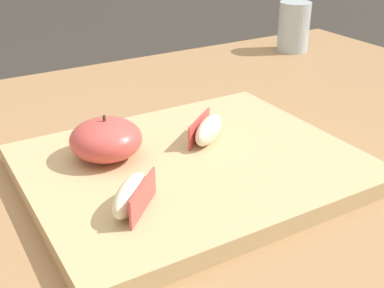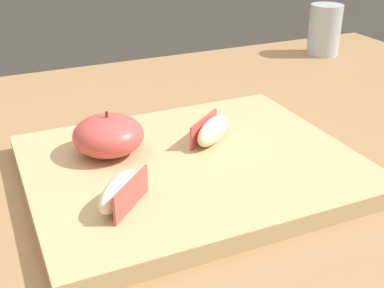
% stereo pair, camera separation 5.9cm
% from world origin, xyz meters
% --- Properties ---
extents(dining_table, '(1.46, 0.84, 0.75)m').
position_xyz_m(dining_table, '(0.00, 0.00, 0.66)').
color(dining_table, '#9E754C').
rests_on(dining_table, ground_plane).
extents(cutting_board, '(0.39, 0.31, 0.02)m').
position_xyz_m(cutting_board, '(0.06, -0.07, 0.77)').
color(cutting_board, tan).
rests_on(cutting_board, dining_table).
extents(apple_half_skin_up, '(0.09, 0.09, 0.05)m').
position_xyz_m(apple_half_skin_up, '(-0.02, -0.01, 0.80)').
color(apple_half_skin_up, '#D14C47').
rests_on(apple_half_skin_up, cutting_board).
extents(apple_wedge_front, '(0.07, 0.06, 0.03)m').
position_xyz_m(apple_wedge_front, '(0.11, -0.04, 0.79)').
color(apple_wedge_front, beige).
rests_on(apple_wedge_front, cutting_board).
extents(apple_wedge_near_knife, '(0.07, 0.07, 0.03)m').
position_xyz_m(apple_wedge_near_knife, '(-0.04, -0.13, 0.79)').
color(apple_wedge_near_knife, beige).
rests_on(apple_wedge_near_knife, cutting_board).
extents(drinking_glass_water, '(0.07, 0.07, 0.10)m').
position_xyz_m(drinking_glass_water, '(0.54, 0.30, 0.81)').
color(drinking_glass_water, silver).
rests_on(drinking_glass_water, dining_table).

